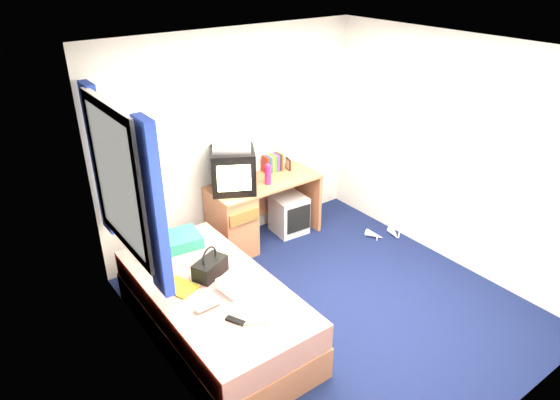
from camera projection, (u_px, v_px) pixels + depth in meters
ground at (332, 306)px, 4.83m from camera, size 3.40×3.40×0.00m
room_shell at (340, 168)px, 4.17m from camera, size 3.40×3.40×3.40m
bed at (214, 310)px, 4.36m from camera, size 1.01×2.00×0.54m
pillow at (173, 242)px, 4.74m from camera, size 0.56×0.40×0.11m
desk at (244, 214)px, 5.63m from camera, size 1.30×0.55×0.75m
storage_cube at (289, 214)px, 6.00m from camera, size 0.40×0.40×0.46m
crt_tv at (233, 170)px, 5.31m from camera, size 0.61×0.60×0.46m
vcr at (232, 146)px, 5.20m from camera, size 0.48×0.45×0.07m
book_row at (273, 163)px, 5.83m from camera, size 0.24×0.13×0.20m
picture_frame at (288, 164)px, 5.88m from camera, size 0.05×0.12×0.14m
pink_water_bottle at (268, 175)px, 5.50m from camera, size 0.08×0.08×0.22m
aerosol_can at (252, 175)px, 5.53m from camera, size 0.06×0.06×0.20m
handbag at (210, 267)px, 4.32m from camera, size 0.35×0.28×0.29m
towel at (238, 283)px, 4.17m from camera, size 0.32×0.28×0.10m
magazine at (179, 287)px, 4.19m from camera, size 0.30×0.34×0.01m
water_bottle at (208, 305)px, 3.94m from camera, size 0.20×0.07×0.07m
colour_swatch_fan at (254, 322)px, 3.81m from camera, size 0.22×0.16×0.01m
remote_control at (235, 321)px, 3.81m from camera, size 0.11×0.17×0.02m
window_assembly at (122, 181)px, 4.01m from camera, size 0.11×1.42×1.40m
white_heels at (384, 234)px, 5.95m from camera, size 0.37×0.35×0.09m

